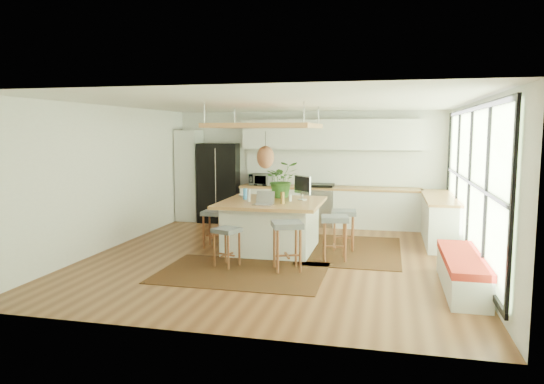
% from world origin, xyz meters
% --- Properties ---
extents(floor, '(7.00, 7.00, 0.00)m').
position_xyz_m(floor, '(0.00, 0.00, 0.00)').
color(floor, '#552D18').
rests_on(floor, ground).
extents(ceiling, '(7.00, 7.00, 0.00)m').
position_xyz_m(ceiling, '(0.00, 0.00, 2.70)').
color(ceiling, white).
rests_on(ceiling, ground).
extents(wall_back, '(6.50, 0.00, 6.50)m').
position_xyz_m(wall_back, '(0.00, 3.50, 1.35)').
color(wall_back, silver).
rests_on(wall_back, ground).
extents(wall_front, '(6.50, 0.00, 6.50)m').
position_xyz_m(wall_front, '(0.00, -3.50, 1.35)').
color(wall_front, silver).
rests_on(wall_front, ground).
extents(wall_left, '(0.00, 7.00, 7.00)m').
position_xyz_m(wall_left, '(-3.25, 0.00, 1.35)').
color(wall_left, silver).
rests_on(wall_left, ground).
extents(wall_right, '(0.00, 7.00, 7.00)m').
position_xyz_m(wall_right, '(3.25, 0.00, 1.35)').
color(wall_right, silver).
rests_on(wall_right, ground).
extents(window_wall, '(0.10, 6.20, 2.60)m').
position_xyz_m(window_wall, '(3.22, 0.00, 1.40)').
color(window_wall, black).
rests_on(window_wall, wall_right).
extents(pantry, '(0.55, 0.60, 2.25)m').
position_xyz_m(pantry, '(-2.95, 3.18, 1.12)').
color(pantry, silver).
rests_on(pantry, floor).
extents(back_counter_base, '(4.20, 0.60, 0.88)m').
position_xyz_m(back_counter_base, '(0.55, 3.18, 0.44)').
color(back_counter_base, silver).
rests_on(back_counter_base, floor).
extents(back_counter_top, '(4.24, 0.64, 0.05)m').
position_xyz_m(back_counter_top, '(0.55, 3.18, 0.90)').
color(back_counter_top, '#976135').
rests_on(back_counter_top, back_counter_base).
extents(backsplash, '(4.20, 0.02, 0.80)m').
position_xyz_m(backsplash, '(0.55, 3.48, 1.35)').
color(backsplash, white).
rests_on(backsplash, wall_back).
extents(upper_cabinets, '(4.20, 0.34, 0.70)m').
position_xyz_m(upper_cabinets, '(0.55, 3.32, 2.15)').
color(upper_cabinets, silver).
rests_on(upper_cabinets, wall_back).
extents(range, '(0.76, 0.62, 1.00)m').
position_xyz_m(range, '(0.30, 3.18, 0.50)').
color(range, '#A5A5AA').
rests_on(range, floor).
extents(right_counter_base, '(0.60, 2.50, 0.88)m').
position_xyz_m(right_counter_base, '(2.93, 2.00, 0.44)').
color(right_counter_base, silver).
rests_on(right_counter_base, floor).
extents(right_counter_top, '(0.64, 2.54, 0.05)m').
position_xyz_m(right_counter_top, '(2.93, 2.00, 0.90)').
color(right_counter_top, '#976135').
rests_on(right_counter_top, right_counter_base).
extents(window_bench, '(0.52, 2.00, 0.50)m').
position_xyz_m(window_bench, '(2.95, -1.20, 0.25)').
color(window_bench, silver).
rests_on(window_bench, floor).
extents(ceiling_panel, '(1.86, 1.86, 0.80)m').
position_xyz_m(ceiling_panel, '(-0.30, 0.40, 2.05)').
color(ceiling_panel, '#976135').
rests_on(ceiling_panel, ceiling).
extents(rug_near, '(2.60, 1.80, 0.01)m').
position_xyz_m(rug_near, '(-0.31, -1.11, 0.01)').
color(rug_near, black).
rests_on(rug_near, floor).
extents(rug_right, '(1.80, 2.60, 0.01)m').
position_xyz_m(rug_right, '(1.26, 0.80, 0.01)').
color(rug_right, black).
rests_on(rug_right, floor).
extents(fridge, '(1.04, 0.85, 1.93)m').
position_xyz_m(fridge, '(-2.17, 3.19, 0.93)').
color(fridge, black).
rests_on(fridge, floor).
extents(island, '(1.85, 1.85, 0.93)m').
position_xyz_m(island, '(-0.21, 0.51, 0.47)').
color(island, '#976135').
rests_on(island, floor).
extents(stool_near_left, '(0.49, 0.49, 0.65)m').
position_xyz_m(stool_near_left, '(-0.66, -0.81, 0.35)').
color(stool_near_left, '#4B4E53').
rests_on(stool_near_left, floor).
extents(stool_near_right, '(0.61, 0.61, 0.79)m').
position_xyz_m(stool_near_right, '(0.36, -0.81, 0.35)').
color(stool_near_right, '#4B4E53').
rests_on(stool_near_right, floor).
extents(stool_right_front, '(0.52, 0.52, 0.77)m').
position_xyz_m(stool_right_front, '(1.02, 0.02, 0.35)').
color(stool_right_front, '#4B4E53').
rests_on(stool_right_front, floor).
extents(stool_right_back, '(0.49, 0.49, 0.75)m').
position_xyz_m(stool_right_back, '(1.11, 0.84, 0.35)').
color(stool_right_back, '#4B4E53').
rests_on(stool_right_back, floor).
extents(stool_left_side, '(0.43, 0.43, 0.71)m').
position_xyz_m(stool_left_side, '(-1.33, 0.47, 0.35)').
color(stool_left_side, '#4B4E53').
rests_on(stool_left_side, floor).
extents(laptop, '(0.38, 0.40, 0.26)m').
position_xyz_m(laptop, '(-0.23, -0.04, 1.05)').
color(laptop, '#A5A5AA').
rests_on(laptop, island).
extents(monitor, '(0.49, 0.48, 0.47)m').
position_xyz_m(monitor, '(0.32, 0.79, 1.19)').
color(monitor, '#A5A5AA').
rests_on(monitor, island).
extents(microwave, '(0.54, 0.35, 0.34)m').
position_xyz_m(microwave, '(-1.10, 3.18, 1.10)').
color(microwave, '#A5A5AA').
rests_on(microwave, back_counter_top).
extents(island_plant, '(0.85, 0.89, 0.55)m').
position_xyz_m(island_plant, '(-0.13, 1.04, 1.21)').
color(island_plant, '#1E4C19').
rests_on(island_plant, island).
extents(island_bowl, '(0.22, 0.22, 0.05)m').
position_xyz_m(island_bowl, '(-0.88, 0.95, 0.95)').
color(island_bowl, white).
rests_on(island_bowl, island).
extents(island_bottle_0, '(0.07, 0.07, 0.19)m').
position_xyz_m(island_bottle_0, '(-0.76, 0.61, 1.03)').
color(island_bottle_0, '#3074C2').
rests_on(island_bottle_0, island).
extents(island_bottle_1, '(0.07, 0.07, 0.19)m').
position_xyz_m(island_bottle_1, '(-0.61, 0.36, 1.03)').
color(island_bottle_1, '#B8BBBF').
rests_on(island_bottle_1, island).
extents(island_bottle_2, '(0.07, 0.07, 0.19)m').
position_xyz_m(island_bottle_2, '(0.04, 0.21, 1.03)').
color(island_bottle_2, olive).
rests_on(island_bottle_2, island).
extents(island_bottle_3, '(0.07, 0.07, 0.19)m').
position_xyz_m(island_bottle_3, '(0.14, 0.56, 1.03)').
color(island_bottle_3, white).
rests_on(island_bottle_3, island).
extents(island_bottle_4, '(0.07, 0.07, 0.19)m').
position_xyz_m(island_bottle_4, '(-0.41, 0.76, 1.03)').
color(island_bottle_4, '#436F55').
rests_on(island_bottle_4, island).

